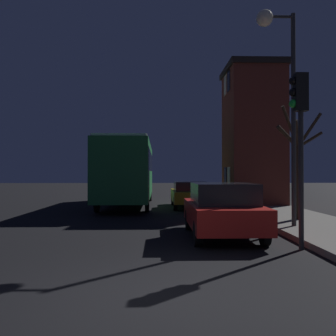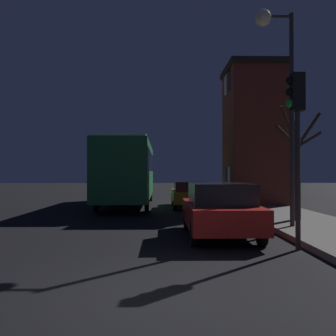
{
  "view_description": "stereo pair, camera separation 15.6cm",
  "coord_description": "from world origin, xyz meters",
  "px_view_note": "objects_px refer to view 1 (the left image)",
  "views": [
    {
      "loc": [
        0.14,
        -5.52,
        1.81
      ],
      "look_at": [
        0.66,
        13.86,
        2.05
      ],
      "focal_mm": 40.0,
      "sensor_mm": 36.0,
      "label": 1
    },
    {
      "loc": [
        0.3,
        -5.53,
        1.81
      ],
      "look_at": [
        0.66,
        13.86,
        2.05
      ],
      "focal_mm": 40.0,
      "sensor_mm": 36.0,
      "label": 2
    }
  ],
  "objects_px": {
    "bus": "(128,168)",
    "traffic_light": "(299,123)",
    "streetlamp": "(279,65)",
    "bare_tree": "(298,168)",
    "car_mid_lane": "(190,193)",
    "car_near_lane": "(222,209)"
  },
  "relations": [
    {
      "from": "car_mid_lane",
      "to": "traffic_light",
      "type": "bearing_deg",
      "value": -81.16
    },
    {
      "from": "bus",
      "to": "traffic_light",
      "type": "bearing_deg",
      "value": -67.23
    },
    {
      "from": "car_mid_lane",
      "to": "bus",
      "type": "bearing_deg",
      "value": 160.84
    },
    {
      "from": "streetlamp",
      "to": "car_mid_lane",
      "type": "height_order",
      "value": "streetlamp"
    },
    {
      "from": "car_near_lane",
      "to": "car_mid_lane",
      "type": "distance_m",
      "value": 8.93
    },
    {
      "from": "streetlamp",
      "to": "car_near_lane",
      "type": "distance_m",
      "value": 4.9
    },
    {
      "from": "bus",
      "to": "car_mid_lane",
      "type": "xyz_separation_m",
      "value": [
        3.32,
        -1.15,
        -1.34
      ]
    },
    {
      "from": "streetlamp",
      "to": "traffic_light",
      "type": "height_order",
      "value": "streetlamp"
    },
    {
      "from": "streetlamp",
      "to": "car_near_lane",
      "type": "xyz_separation_m",
      "value": [
        -1.95,
        -1.02,
        -4.37
      ]
    },
    {
      "from": "bus",
      "to": "car_mid_lane",
      "type": "height_order",
      "value": "bus"
    },
    {
      "from": "bare_tree",
      "to": "bus",
      "type": "distance_m",
      "value": 9.99
    },
    {
      "from": "streetlamp",
      "to": "car_near_lane",
      "type": "relative_size",
      "value": 1.62
    },
    {
      "from": "streetlamp",
      "to": "traffic_light",
      "type": "distance_m",
      "value": 3.58
    },
    {
      "from": "traffic_light",
      "to": "car_mid_lane",
      "type": "relative_size",
      "value": 0.89
    },
    {
      "from": "bus",
      "to": "car_near_lane",
      "type": "relative_size",
      "value": 2.51
    },
    {
      "from": "traffic_light",
      "to": "bare_tree",
      "type": "xyz_separation_m",
      "value": [
        1.61,
        4.37,
        -1.0
      ]
    },
    {
      "from": "traffic_light",
      "to": "bare_tree",
      "type": "height_order",
      "value": "traffic_light"
    },
    {
      "from": "car_mid_lane",
      "to": "streetlamp",
      "type": "bearing_deg",
      "value": -75.19
    },
    {
      "from": "bare_tree",
      "to": "bus",
      "type": "relative_size",
      "value": 0.38
    },
    {
      "from": "bare_tree",
      "to": "car_mid_lane",
      "type": "distance_m",
      "value": 7.25
    },
    {
      "from": "streetlamp",
      "to": "bare_tree",
      "type": "distance_m",
      "value": 3.72
    },
    {
      "from": "car_near_lane",
      "to": "streetlamp",
      "type": "bearing_deg",
      "value": 27.63
    }
  ]
}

